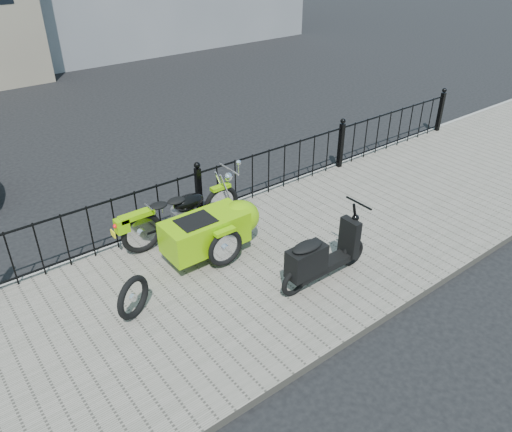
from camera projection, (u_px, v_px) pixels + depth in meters
ground at (244, 256)px, 8.06m from camera, size 120.00×120.00×0.00m
sidewalk at (263, 268)px, 7.69m from camera, size 30.00×3.80×0.12m
curb at (197, 217)px, 9.01m from camera, size 30.00×0.10×0.12m
iron_fence at (199, 194)px, 8.64m from camera, size 14.11×0.11×1.08m
motorcycle_sidecar at (210, 224)px, 7.78m from camera, size 2.28×1.48×0.98m
scooter at (320, 258)px, 7.09m from camera, size 1.62×0.47×1.09m
spare_tire at (133, 297)px, 6.53m from camera, size 0.58×0.36×0.61m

